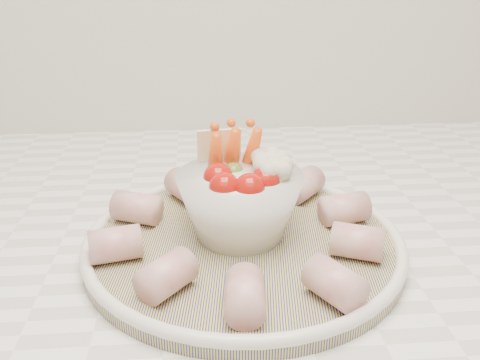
{
  "coord_description": "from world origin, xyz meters",
  "views": [
    {
      "loc": [
        0.09,
        0.89,
        1.2
      ],
      "look_at": [
        0.13,
        1.36,
        0.99
      ],
      "focal_mm": 40.0,
      "sensor_mm": 36.0,
      "label": 1
    }
  ],
  "objects": [
    {
      "name": "serving_platter",
      "position": [
        0.13,
        1.35,
        0.93
      ],
      "size": [
        0.35,
        0.35,
        0.02
      ],
      "color": "navy",
      "rests_on": "kitchen_counter"
    },
    {
      "name": "veggie_bowl",
      "position": [
        0.13,
        1.36,
        0.97
      ],
      "size": [
        0.12,
        0.12,
        0.11
      ],
      "color": "white",
      "rests_on": "serving_platter"
    },
    {
      "name": "cured_meat_rolls",
      "position": [
        0.13,
        1.35,
        0.95
      ],
      "size": [
        0.28,
        0.29,
        0.03
      ],
      "color": "#BA5558",
      "rests_on": "serving_platter"
    }
  ]
}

